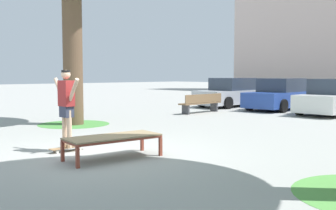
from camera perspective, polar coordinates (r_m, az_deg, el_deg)
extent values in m
plane|color=#999993|center=(8.56, -9.64, -6.98)|extent=(120.00, 120.00, 0.00)
cube|color=brown|center=(8.79, -3.78, -5.36)|extent=(0.07, 0.07, 0.38)
cube|color=brown|center=(8.22, -1.10, -6.04)|extent=(0.07, 0.07, 0.38)
cube|color=brown|center=(7.96, -15.02, -6.55)|extent=(0.07, 0.07, 0.38)
cube|color=brown|center=(7.32, -12.96, -7.47)|extent=(0.07, 0.07, 0.38)
cylinder|color=brown|center=(8.30, -9.13, -4.50)|extent=(0.24, 1.90, 0.05)
cylinder|color=brown|center=(7.69, -6.69, -5.18)|extent=(0.24, 1.90, 0.05)
cylinder|color=brown|center=(8.47, -2.49, -4.26)|extent=(0.76, 0.13, 0.05)
cylinder|color=brown|center=(7.60, -14.06, -5.40)|extent=(0.76, 0.13, 0.05)
cube|color=#847051|center=(7.99, -7.96, -4.54)|extent=(0.95, 1.97, 0.03)
cube|color=#9E754C|center=(8.98, -14.37, -5.97)|extent=(0.22, 0.80, 0.02)
cylinder|color=silver|center=(9.19, -13.07, -6.06)|extent=(0.03, 0.06, 0.06)
cylinder|color=silver|center=(9.07, -12.58, -6.20)|extent=(0.03, 0.06, 0.06)
cylinder|color=silver|center=(8.93, -16.17, -6.44)|extent=(0.03, 0.06, 0.06)
cylinder|color=silver|center=(8.79, -15.71, -6.59)|extent=(0.03, 0.06, 0.06)
cylinder|color=beige|center=(9.00, -14.73, -3.26)|extent=(0.11, 0.11, 0.82)
cube|color=#99704C|center=(9.08, -14.41, -5.58)|extent=(0.11, 0.24, 0.07)
cylinder|color=beige|center=(8.83, -14.10, -3.40)|extent=(0.11, 0.11, 0.82)
cube|color=#99704C|center=(8.91, -13.77, -5.76)|extent=(0.11, 0.24, 0.07)
cube|color=#33384C|center=(8.87, -14.46, -0.94)|extent=(0.30, 0.21, 0.24)
cube|color=maroon|center=(8.85, -14.52, 1.64)|extent=(0.37, 0.23, 0.56)
cylinder|color=beige|center=(9.11, -15.46, 2.19)|extent=(0.40, 0.09, 0.52)
cylinder|color=beige|center=(8.58, -13.54, 2.09)|extent=(0.40, 0.09, 0.52)
sphere|color=beige|center=(8.84, -14.57, 4.30)|extent=(0.20, 0.20, 0.20)
cylinder|color=black|center=(8.84, -14.58, 4.75)|extent=(0.19, 0.19, 0.05)
cylinder|color=brown|center=(13.63, -13.63, 7.02)|extent=(0.65, 0.65, 4.65)
cylinder|color=#47893D|center=(13.72, -13.45, -2.71)|extent=(2.38, 2.38, 0.01)
cube|color=#B7BABF|center=(20.95, 9.06, 1.18)|extent=(1.72, 4.21, 0.70)
cube|color=#2D3847|center=(21.05, 9.33, 3.02)|extent=(1.57, 2.11, 0.64)
cylinder|color=black|center=(19.42, 8.66, 0.31)|extent=(0.22, 0.60, 0.60)
cylinder|color=black|center=(20.52, 4.94, 0.57)|extent=(0.22, 0.60, 0.60)
cylinder|color=black|center=(21.52, 12.97, 0.65)|extent=(0.22, 0.60, 0.60)
cylinder|color=black|center=(22.51, 9.39, 0.87)|extent=(0.22, 0.60, 0.60)
cube|color=#28479E|center=(19.59, 15.85, 0.84)|extent=(1.97, 4.30, 0.70)
cube|color=#2D3847|center=(19.69, 16.10, 2.81)|extent=(1.70, 2.20, 0.64)
cylinder|color=black|center=(18.06, 16.30, -0.13)|extent=(0.26, 0.61, 0.60)
cylinder|color=black|center=(18.90, 11.72, 0.16)|extent=(0.26, 0.61, 0.60)
cylinder|color=black|center=(20.41, 19.65, 0.30)|extent=(0.26, 0.61, 0.60)
cylinder|color=black|center=(21.15, 15.44, 0.54)|extent=(0.26, 0.61, 0.60)
cube|color=silver|center=(18.03, 22.81, 0.37)|extent=(1.86, 4.26, 0.70)
cube|color=#2D3847|center=(18.14, 23.06, 2.50)|extent=(1.64, 2.16, 0.64)
cylinder|color=black|center=(17.21, 18.53, -0.40)|extent=(0.24, 0.61, 0.60)
cylinder|color=black|center=(19.57, 21.94, 0.07)|extent=(0.24, 0.61, 0.60)
cube|color=brown|center=(17.33, 4.72, 0.28)|extent=(0.54, 2.42, 0.06)
cube|color=brown|center=(17.19, 5.23, 0.98)|extent=(0.14, 2.40, 0.36)
cube|color=#424247|center=(16.63, 2.58, -0.68)|extent=(0.38, 0.10, 0.40)
cube|color=#424247|center=(18.09, 6.68, -0.29)|extent=(0.38, 0.10, 0.40)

